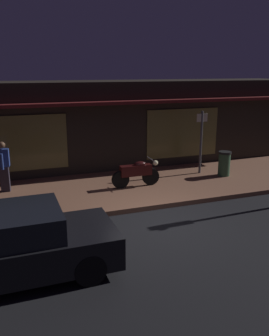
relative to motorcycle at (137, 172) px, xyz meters
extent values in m
plane|color=black|center=(-0.39, -2.86, -0.65)|extent=(60.00, 60.00, 0.00)
cube|color=brown|center=(-0.39, 0.14, -0.57)|extent=(18.00, 4.00, 0.15)
cube|color=black|center=(-0.39, 3.54, 1.15)|extent=(18.00, 2.80, 3.60)
cube|color=brown|center=(-3.59, 2.12, 0.85)|extent=(3.20, 0.04, 2.00)
cube|color=brown|center=(2.81, 2.12, 0.85)|extent=(3.20, 0.04, 2.00)
cube|color=#591919|center=(-0.39, 1.89, 2.20)|extent=(16.20, 0.50, 0.12)
cylinder|color=black|center=(-0.58, 0.00, -0.20)|extent=(0.60, 0.12, 0.60)
cylinder|color=black|center=(0.52, 0.00, -0.20)|extent=(0.60, 0.12, 0.60)
cube|color=black|center=(-0.03, 0.00, 0.08)|extent=(1.10, 0.29, 0.36)
ellipsoid|color=black|center=(0.12, 0.00, 0.28)|extent=(0.44, 0.24, 0.20)
sphere|color=#F9EDB7|center=(0.69, 0.00, 0.28)|extent=(0.18, 0.18, 0.18)
cylinder|color=gray|center=(0.49, 0.00, 0.45)|extent=(0.03, 0.55, 0.03)
cube|color=#28232D|center=(-4.25, 0.99, -0.07)|extent=(0.31, 0.24, 0.85)
cube|color=navy|center=(-4.25, 0.99, 0.64)|extent=(0.41, 0.27, 0.58)
sphere|color=brown|center=(-4.25, 0.99, 1.06)|extent=(0.22, 0.22, 0.22)
cylinder|color=navy|center=(-4.29, 0.74, 0.57)|extent=(0.10, 0.10, 0.52)
cylinder|color=navy|center=(-4.22, 1.25, 0.57)|extent=(0.10, 0.10, 0.52)
cylinder|color=#47474C|center=(2.89, 0.75, 0.70)|extent=(0.09, 0.09, 2.40)
cube|color=beige|center=(2.89, 0.75, 1.65)|extent=(0.44, 0.03, 0.30)
cylinder|color=#2D4C33|center=(3.57, 0.13, -0.07)|extent=(0.44, 0.44, 0.85)
cylinder|color=black|center=(3.57, 0.13, 0.39)|extent=(0.48, 0.48, 0.08)
cylinder|color=black|center=(-2.79, -3.40, -0.33)|extent=(0.64, 0.23, 0.64)
cylinder|color=black|center=(-2.78, -4.96, -0.33)|extent=(0.64, 0.23, 0.64)
cube|color=black|center=(-4.13, -4.19, -0.10)|extent=(4.11, 1.79, 0.68)
cube|color=black|center=(-4.28, -4.19, 0.45)|extent=(2.21, 1.62, 0.64)
camera|label=1|loc=(-4.03, -11.02, 3.40)|focal=38.21mm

